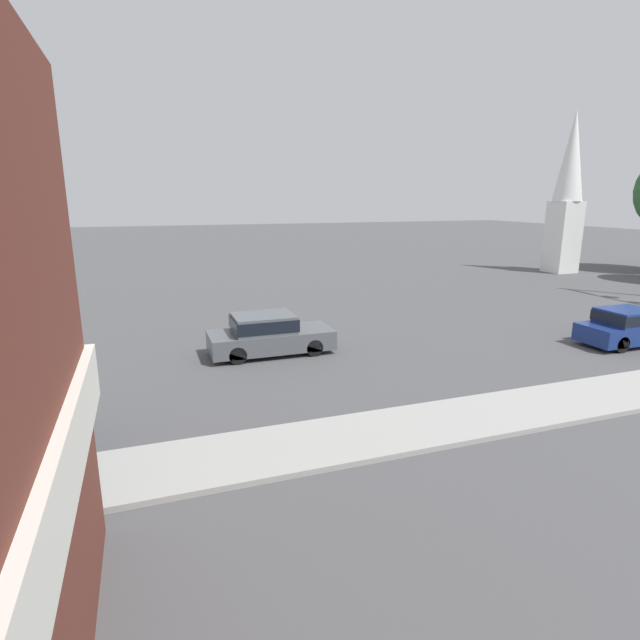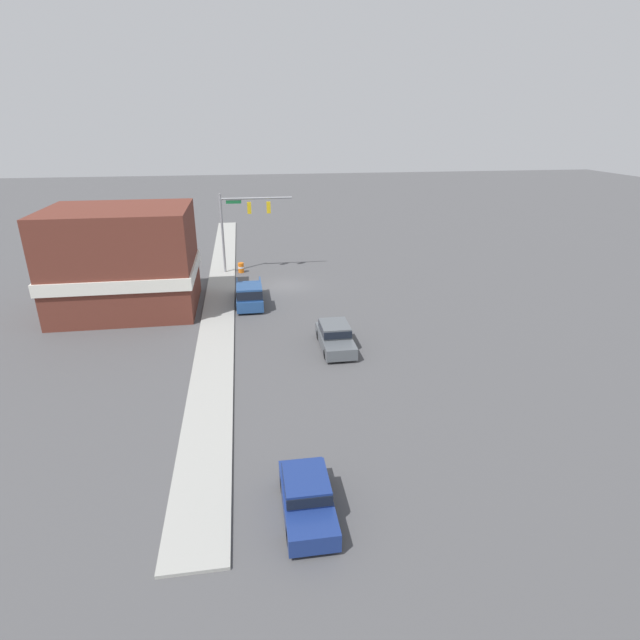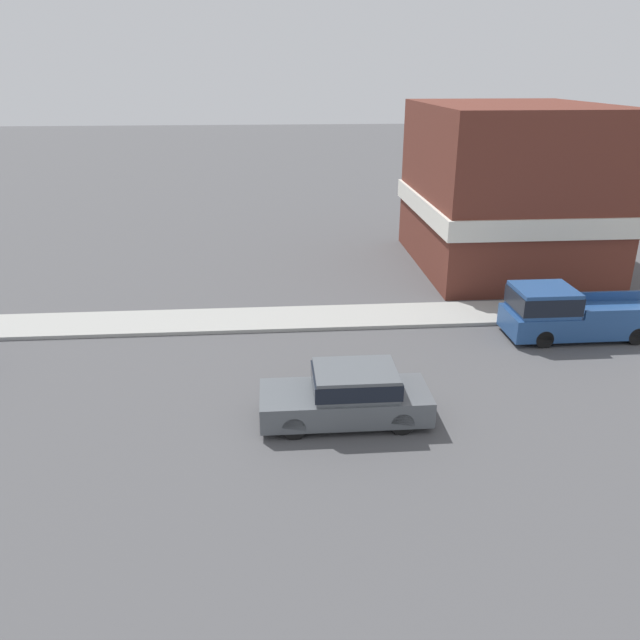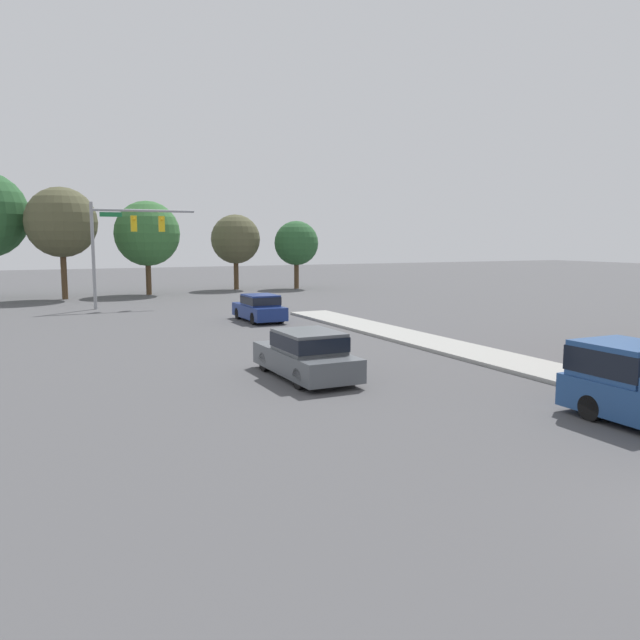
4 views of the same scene
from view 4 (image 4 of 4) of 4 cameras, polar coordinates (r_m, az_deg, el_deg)
name	(u,v)px [view 4 (image 4 of 4)]	position (r m, az deg, el deg)	size (l,w,h in m)	color
far_signal_assembly	(125,232)	(43.58, -17.37, 7.65)	(6.82, 0.49, 6.96)	gray
car_lead	(307,353)	(20.45, -1.23, -3.07)	(1.93, 4.76, 1.58)	black
car_oncoming	(260,307)	(34.94, -5.55, 1.17)	(1.79, 4.24, 1.51)	black
backdrop_tree_left_mid	(61,222)	(51.58, -22.57, 8.24)	(5.30, 5.30, 8.50)	#4C3823
backdrop_tree_center	(147,234)	(53.65, -15.53, 7.62)	(5.33, 5.33, 7.71)	#4C3823
backdrop_tree_right_mid	(236,239)	(57.83, -7.73, 7.32)	(4.47, 4.47, 6.83)	#4C3823
backdrop_tree_right_far	(296,243)	(58.35, -2.18, 7.02)	(4.10, 4.10, 6.28)	#4C3823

